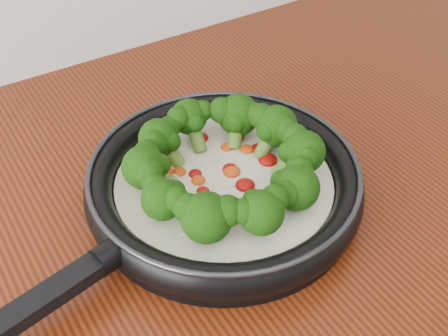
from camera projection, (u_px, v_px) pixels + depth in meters
skillet at (223, 181)px, 0.65m from camera, size 0.50×0.36×0.09m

